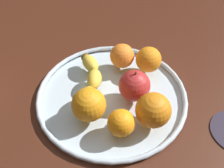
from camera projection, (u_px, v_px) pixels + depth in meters
The scene contains 9 objects.
ground_plane at pixel (112, 101), 65.16cm from camera, with size 161.85×161.85×4.00cm, color #431F12.
fruit_bowl at pixel (112, 94), 63.03cm from camera, with size 38.44×38.44×1.80cm.
banana at pixel (90, 78), 63.23cm from camera, with size 19.63×7.60×3.77cm.
apple at pixel (135, 86), 58.64cm from camera, with size 7.73×7.73×8.53cm.
orange_front_left at pixel (122, 56), 66.93cm from camera, with size 6.73×6.73×6.73cm, color orange.
orange_front_right at pixel (149, 60), 65.71cm from camera, with size 6.96×6.96×6.96cm, color orange.
orange_center at pixel (153, 110), 53.46cm from camera, with size 7.98×7.98×7.98cm, color orange.
orange_back_right at pixel (89, 105), 54.60cm from camera, with size 7.86×7.86×7.86cm, color orange.
orange_back_left at pixel (121, 123), 52.33cm from camera, with size 6.07×6.07×6.07cm, color orange.
Camera 1 is at (-41.20, 0.05, 48.69)cm, focal length 39.21 mm.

